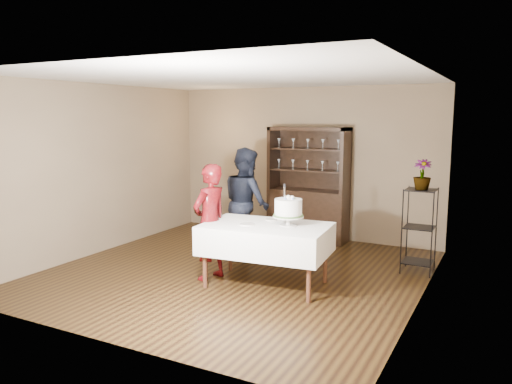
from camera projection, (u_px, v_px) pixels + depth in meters
The scene contains 14 objects.
floor at pixel (236, 272), 7.06m from camera, with size 5.00×5.00×0.00m, color black.
ceiling at pixel (234, 77), 6.65m from camera, with size 5.00×5.00×0.00m, color silver.
back_wall at pixel (304, 163), 9.05m from camera, with size 5.00×0.02×2.70m, color brown.
wall_left at pixel (100, 169), 7.99m from camera, with size 0.02×5.00×2.70m, color brown.
wall_right at pixel (424, 190), 5.72m from camera, with size 0.02×5.00×2.70m, color brown.
china_hutch at pixel (308, 203), 8.84m from camera, with size 1.40×0.48×2.00m.
plant_etagere at pixel (419, 227), 6.98m from camera, with size 0.42×0.42×1.20m.
cake_table at pixel (266, 239), 6.45m from camera, with size 1.69×1.13×0.81m.
woman at pixel (210, 222), 6.68m from camera, with size 0.57×0.38×1.57m, color #35040E.
man at pixel (246, 202), 7.77m from camera, with size 0.83×0.65×1.71m, color black.
cake at pixel (288, 209), 6.34m from camera, with size 0.43×0.43×0.54m.
plate_near at pixel (247, 224), 6.41m from camera, with size 0.20×0.20×0.01m, color silver.
plate_far at pixel (271, 220), 6.70m from camera, with size 0.16×0.16×0.01m, color silver.
potted_plant at pixel (422, 175), 6.82m from camera, with size 0.23×0.23×0.42m, color #3E622F.
Camera 1 is at (3.39, -5.91, 2.20)m, focal length 35.00 mm.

